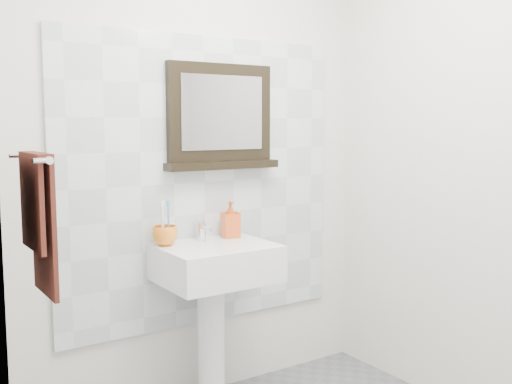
% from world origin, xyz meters
% --- Properties ---
extents(back_wall, '(2.00, 0.01, 2.50)m').
position_xyz_m(back_wall, '(0.00, 1.10, 1.25)').
color(back_wall, silver).
rests_on(back_wall, ground).
extents(left_wall, '(0.01, 2.20, 2.50)m').
position_xyz_m(left_wall, '(-1.00, 0.00, 1.25)').
color(left_wall, silver).
rests_on(left_wall, ground).
extents(right_wall, '(0.01, 2.20, 2.50)m').
position_xyz_m(right_wall, '(1.00, 0.00, 1.25)').
color(right_wall, silver).
rests_on(right_wall, ground).
extents(splashback, '(1.60, 0.02, 1.50)m').
position_xyz_m(splashback, '(0.00, 1.09, 1.15)').
color(splashback, silver).
rests_on(splashback, back_wall).
extents(pedestal_sink, '(0.55, 0.44, 0.96)m').
position_xyz_m(pedestal_sink, '(-0.06, 0.87, 0.68)').
color(pedestal_sink, white).
rests_on(pedestal_sink, ground).
extents(toothbrush_cup, '(0.15, 0.15, 0.10)m').
position_xyz_m(toothbrush_cup, '(-0.28, 0.99, 0.91)').
color(toothbrush_cup, orange).
rests_on(toothbrush_cup, pedestal_sink).
extents(toothbrushes, '(0.05, 0.04, 0.21)m').
position_xyz_m(toothbrushes, '(-0.28, 0.99, 0.98)').
color(toothbrushes, white).
rests_on(toothbrushes, toothbrush_cup).
extents(soap_dispenser, '(0.10, 0.10, 0.19)m').
position_xyz_m(soap_dispenser, '(0.10, 0.99, 0.96)').
color(soap_dispenser, red).
rests_on(soap_dispenser, pedestal_sink).
extents(framed_mirror, '(0.64, 0.11, 0.54)m').
position_xyz_m(framed_mirror, '(0.08, 1.06, 1.48)').
color(framed_mirror, black).
rests_on(framed_mirror, back_wall).
extents(towel_bar, '(0.07, 0.40, 0.03)m').
position_xyz_m(towel_bar, '(-0.95, 0.68, 1.33)').
color(towel_bar, silver).
rests_on(towel_bar, left_wall).
extents(hand_towel, '(0.06, 0.30, 0.55)m').
position_xyz_m(hand_towel, '(-0.94, 0.68, 1.12)').
color(hand_towel, '#34140E').
rests_on(hand_towel, towel_bar).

